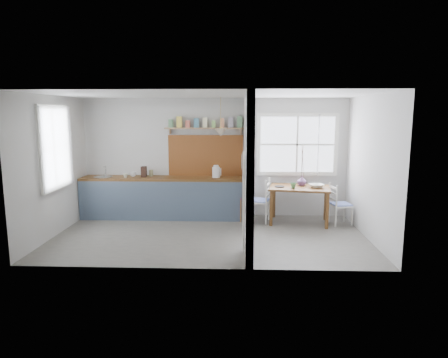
{
  "coord_description": "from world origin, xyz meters",
  "views": [
    {
      "loc": [
        0.54,
        -7.19,
        2.27
      ],
      "look_at": [
        0.25,
        0.43,
        1.01
      ],
      "focal_mm": 32.0,
      "sensor_mm": 36.0,
      "label": 1
    }
  ],
  "objects_px": {
    "dining_table": "(299,205)",
    "chair_left": "(259,200)",
    "kettle": "(216,171)",
    "chair_right": "(341,204)",
    "vase": "(302,181)"
  },
  "relations": [
    {
      "from": "vase",
      "to": "chair_left",
      "type": "bearing_deg",
      "value": -173.61
    },
    {
      "from": "chair_right",
      "to": "kettle",
      "type": "relative_size",
      "value": 3.17
    },
    {
      "from": "chair_right",
      "to": "vase",
      "type": "xyz_separation_m",
      "value": [
        -0.77,
        0.24,
        0.44
      ]
    },
    {
      "from": "vase",
      "to": "chair_right",
      "type": "bearing_deg",
      "value": -17.58
    },
    {
      "from": "chair_right",
      "to": "kettle",
      "type": "height_order",
      "value": "kettle"
    },
    {
      "from": "chair_left",
      "to": "vase",
      "type": "bearing_deg",
      "value": 109.51
    },
    {
      "from": "dining_table",
      "to": "chair_left",
      "type": "distance_m",
      "value": 0.85
    },
    {
      "from": "dining_table",
      "to": "chair_right",
      "type": "distance_m",
      "value": 0.84
    },
    {
      "from": "chair_right",
      "to": "vase",
      "type": "relative_size",
      "value": 4.18
    },
    {
      "from": "chair_left",
      "to": "kettle",
      "type": "xyz_separation_m",
      "value": [
        -0.91,
        0.27,
        0.57
      ]
    },
    {
      "from": "dining_table",
      "to": "chair_left",
      "type": "xyz_separation_m",
      "value": [
        -0.84,
        0.07,
        0.08
      ]
    },
    {
      "from": "chair_left",
      "to": "chair_right",
      "type": "distance_m",
      "value": 1.69
    },
    {
      "from": "dining_table",
      "to": "kettle",
      "type": "xyz_separation_m",
      "value": [
        -1.75,
        0.33,
        0.65
      ]
    },
    {
      "from": "chair_right",
      "to": "kettle",
      "type": "distance_m",
      "value": 2.69
    },
    {
      "from": "kettle",
      "to": "vase",
      "type": "distance_m",
      "value": 1.83
    }
  ]
}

